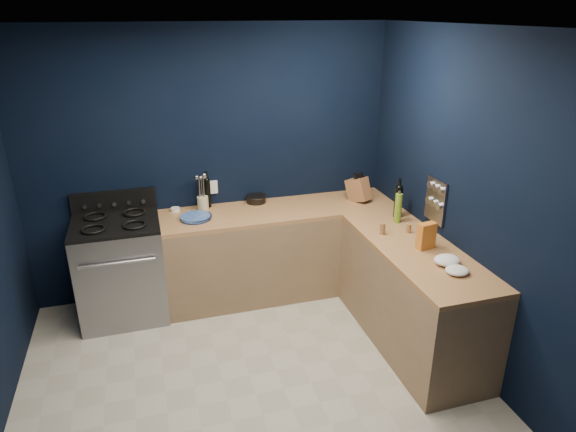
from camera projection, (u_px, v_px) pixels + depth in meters
name	position (u px, v px, depth m)	size (l,w,h in m)	color
floor	(256.00, 395.00, 3.82)	(3.50, 3.50, 0.02)	#A9A495
ceiling	(245.00, 26.00, 2.82)	(3.50, 3.50, 0.02)	silver
wall_back	(211.00, 165.00, 4.88)	(3.50, 0.02, 2.60)	black
wall_right	(480.00, 210.00, 3.78)	(0.02, 3.50, 2.60)	black
cab_back	(280.00, 252.00, 5.08)	(2.30, 0.63, 0.86)	#896B4C
top_back	(280.00, 211.00, 4.91)	(2.30, 0.63, 0.04)	brown
cab_right	(412.00, 297.00, 4.28)	(0.63, 1.67, 0.86)	#896B4C
top_right	(417.00, 250.00, 4.11)	(0.63, 1.67, 0.04)	brown
gas_range	(122.00, 271.00, 4.65)	(0.76, 0.66, 0.92)	gray
oven_door	(121.00, 289.00, 4.38)	(0.59, 0.02, 0.42)	black
cooktop	(115.00, 224.00, 4.47)	(0.76, 0.66, 0.03)	black
backguard	(114.00, 201.00, 4.70)	(0.76, 0.06, 0.20)	black
spice_panel	(436.00, 201.00, 4.31)	(0.02, 0.28, 0.38)	gray
wall_outlet	(213.00, 187.00, 4.94)	(0.09, 0.02, 0.13)	white
plate_stack	(195.00, 217.00, 4.65)	(0.28, 0.28, 0.03)	navy
ramekin	(175.00, 210.00, 4.83)	(0.09, 0.09, 0.03)	white
utensil_crock	(203.00, 203.00, 4.85)	(0.11, 0.11, 0.13)	beige
wine_bottle_back	(207.00, 193.00, 4.90)	(0.07, 0.07, 0.28)	black
lemon_basket	(256.00, 199.00, 5.05)	(0.19, 0.19, 0.07)	black
knife_block	(358.00, 190.00, 5.06)	(0.13, 0.21, 0.23)	brown
wine_bottle_right	(398.00, 202.00, 4.66)	(0.07, 0.07, 0.29)	black
oil_bottle	(398.00, 208.00, 4.54)	(0.06, 0.06, 0.27)	olive
spice_jar_near	(383.00, 229.00, 4.33)	(0.05, 0.05, 0.10)	olive
spice_jar_far	(409.00, 228.00, 4.36)	(0.04, 0.04, 0.08)	olive
crouton_bag	(426.00, 236.00, 4.05)	(0.15, 0.07, 0.22)	#A32116
towel_front	(447.00, 260.00, 3.82)	(0.20, 0.17, 0.07)	white
towel_end	(457.00, 270.00, 3.69)	(0.18, 0.16, 0.05)	white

